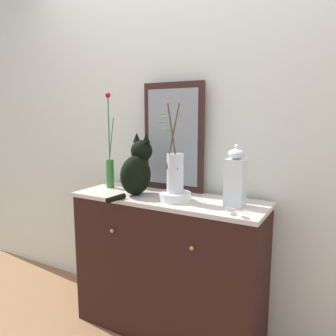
{
  "coord_description": "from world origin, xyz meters",
  "views": [
    {
      "loc": [
        0.95,
        -1.68,
        1.37
      ],
      "look_at": [
        0.0,
        0.0,
        1.07
      ],
      "focal_mm": 34.76,
      "sensor_mm": 36.0,
      "label": 1
    }
  ],
  "objects": [
    {
      "name": "cat_sitting",
      "position": [
        -0.21,
        -0.03,
        1.05
      ],
      "size": [
        0.18,
        0.39,
        0.38
      ],
      "color": "black",
      "rests_on": "sideboard"
    },
    {
      "name": "ground_plane",
      "position": [
        0.0,
        0.0,
        0.0
      ],
      "size": [
        6.0,
        6.0,
        0.0
      ],
      "primitive_type": "plane",
      "color": "olive"
    },
    {
      "name": "sideboard",
      "position": [
        0.0,
        -0.0,
        0.44
      ],
      "size": [
        1.2,
        0.44,
        0.89
      ],
      "color": "black",
      "rests_on": "ground_plane"
    },
    {
      "name": "vase_glass_clear",
      "position": [
        0.07,
        -0.05,
        1.06
      ],
      "size": [
        0.2,
        0.19,
        0.51
      ],
      "color": "silver",
      "rests_on": "bowl_porcelain"
    },
    {
      "name": "bowl_porcelain",
      "position": [
        0.08,
        -0.05,
        0.91
      ],
      "size": [
        0.19,
        0.19,
        0.05
      ],
      "primitive_type": "cylinder",
      "color": "silver",
      "rests_on": "sideboard"
    },
    {
      "name": "jar_lidded_porcelain",
      "position": [
        0.41,
        0.02,
        1.04
      ],
      "size": [
        0.1,
        0.1,
        0.34
      ],
      "color": "white",
      "rests_on": "sideboard"
    },
    {
      "name": "vase_slim_green",
      "position": [
        -0.48,
        0.04,
        1.04
      ],
      "size": [
        0.07,
        0.05,
        0.64
      ],
      "color": "#326E33",
      "rests_on": "sideboard"
    },
    {
      "name": "mirror_leaning",
      "position": [
        -0.07,
        0.19,
        1.24
      ],
      "size": [
        0.43,
        0.03,
        0.7
      ],
      "color": "#341D18",
      "rests_on": "sideboard"
    },
    {
      "name": "wall_back",
      "position": [
        0.0,
        0.28,
        1.3
      ],
      "size": [
        4.4,
        0.08,
        2.6
      ],
      "primitive_type": "cube",
      "color": "silver",
      "rests_on": "ground_plane"
    }
  ]
}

